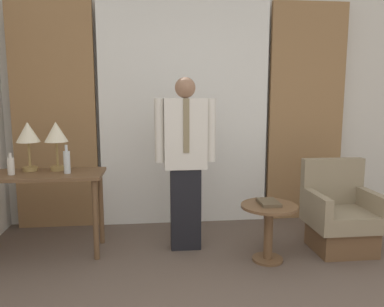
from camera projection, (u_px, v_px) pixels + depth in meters
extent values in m
cube|color=silver|center=(184.00, 109.00, 4.46)|extent=(10.00, 0.06, 2.70)
cube|color=white|center=(185.00, 114.00, 4.34)|extent=(1.94, 0.06, 2.58)
cube|color=#997047|center=(54.00, 115.00, 4.18)|extent=(0.91, 0.06, 2.58)
cube|color=#997047|center=(306.00, 114.00, 4.50)|extent=(0.91, 0.06, 2.58)
cube|color=brown|center=(41.00, 175.00, 3.50)|extent=(1.15, 0.51, 0.03)
cylinder|color=brown|center=(96.00, 220.00, 3.43)|extent=(0.05, 0.05, 0.76)
cylinder|color=brown|center=(101.00, 207.00, 3.81)|extent=(0.05, 0.05, 0.76)
cylinder|color=#9E7F47|center=(30.00, 169.00, 3.61)|extent=(0.14, 0.14, 0.04)
cylinder|color=#9E7F47|center=(29.00, 154.00, 3.59)|extent=(0.02, 0.02, 0.24)
cone|color=beige|center=(28.00, 132.00, 3.55)|extent=(0.22, 0.22, 0.19)
cylinder|color=#9E7F47|center=(58.00, 168.00, 3.64)|extent=(0.14, 0.14, 0.04)
cylinder|color=#9E7F47|center=(57.00, 154.00, 3.62)|extent=(0.02, 0.02, 0.24)
cone|color=beige|center=(56.00, 132.00, 3.58)|extent=(0.22, 0.22, 0.19)
cylinder|color=silver|center=(67.00, 162.00, 3.48)|extent=(0.06, 0.06, 0.21)
cylinder|color=silver|center=(66.00, 148.00, 3.46)|extent=(0.03, 0.03, 0.06)
cylinder|color=silver|center=(11.00, 166.00, 3.42)|extent=(0.06, 0.06, 0.16)
cylinder|color=silver|center=(10.00, 155.00, 3.41)|extent=(0.03, 0.03, 0.04)
cube|color=black|center=(186.00, 209.00, 3.68)|extent=(0.29, 0.16, 0.81)
cube|color=silver|center=(185.00, 134.00, 3.57)|extent=(0.41, 0.18, 0.67)
cube|color=#847556|center=(186.00, 126.00, 3.46)|extent=(0.06, 0.01, 0.51)
cylinder|color=silver|center=(159.00, 131.00, 3.54)|extent=(0.09, 0.09, 0.61)
cylinder|color=silver|center=(211.00, 130.00, 3.59)|extent=(0.09, 0.09, 0.61)
sphere|color=#936B51|center=(185.00, 88.00, 3.50)|extent=(0.20, 0.20, 0.20)
cube|color=brown|center=(341.00, 238.00, 3.66)|extent=(0.54, 0.48, 0.25)
cube|color=gray|center=(342.00, 218.00, 3.62)|extent=(0.63, 0.56, 0.16)
cube|color=gray|center=(332.00, 181.00, 3.81)|extent=(0.63, 0.10, 0.47)
cube|color=gray|center=(316.00, 202.00, 3.57)|extent=(0.08, 0.56, 0.18)
cube|color=gray|center=(370.00, 200.00, 3.63)|extent=(0.08, 0.56, 0.18)
cylinder|color=brown|center=(267.00, 259.00, 3.46)|extent=(0.28, 0.28, 0.02)
cylinder|color=brown|center=(268.00, 234.00, 3.42)|extent=(0.08, 0.08, 0.50)
cylinder|color=brown|center=(269.00, 206.00, 3.38)|extent=(0.51, 0.51, 0.02)
cube|color=brown|center=(268.00, 202.00, 3.40)|extent=(0.17, 0.25, 0.03)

